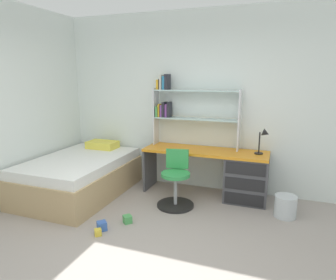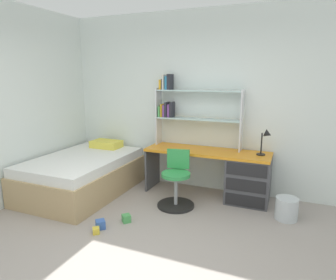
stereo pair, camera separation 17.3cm
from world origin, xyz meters
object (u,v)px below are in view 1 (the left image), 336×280
(swivel_chair, at_px, (176,185))
(toy_block_blue_2, at_px, (102,226))
(bed_platform, at_px, (80,176))
(toy_block_yellow_0, at_px, (98,232))
(toy_block_green_1, at_px, (127,219))
(waste_bin, at_px, (285,206))
(desk, at_px, (236,174))
(desk_lamp, at_px, (264,137))
(bookshelf_hutch, at_px, (184,106))

(swivel_chair, distance_m, toy_block_blue_2, 1.17)
(bed_platform, distance_m, toy_block_blue_2, 1.30)
(toy_block_blue_2, bearing_deg, bed_platform, 136.88)
(toy_block_yellow_0, xyz_separation_m, toy_block_blue_2, (-0.02, 0.12, 0.01))
(toy_block_green_1, bearing_deg, toy_block_yellow_0, -114.81)
(swivel_chair, distance_m, toy_block_yellow_0, 1.26)
(swivel_chair, bearing_deg, waste_bin, 6.15)
(desk, bearing_deg, toy_block_green_1, -132.85)
(desk_lamp, bearing_deg, waste_bin, -48.69)
(toy_block_yellow_0, bearing_deg, swivel_chair, 62.29)
(bookshelf_hutch, xyz_separation_m, desk_lamp, (1.22, -0.16, -0.39))
(desk, distance_m, swivel_chair, 0.93)
(swivel_chair, relative_size, toy_block_yellow_0, 10.28)
(toy_block_yellow_0, bearing_deg, toy_block_blue_2, 101.19)
(bookshelf_hutch, relative_size, toy_block_blue_2, 12.74)
(toy_block_yellow_0, height_order, toy_block_green_1, toy_block_green_1)
(waste_bin, bearing_deg, toy_block_yellow_0, -148.34)
(desk_lamp, relative_size, bed_platform, 0.21)
(waste_bin, xyz_separation_m, toy_block_yellow_0, (-2.02, -1.25, -0.10))
(bed_platform, bearing_deg, waste_bin, 4.85)
(bookshelf_hutch, height_order, toy_block_blue_2, bookshelf_hutch)
(bookshelf_hutch, height_order, toy_block_yellow_0, bookshelf_hutch)
(swivel_chair, xyz_separation_m, toy_block_green_1, (-0.40, -0.71, -0.26))
(desk_lamp, xyz_separation_m, bed_platform, (-2.65, -0.64, -0.67))
(bookshelf_hutch, relative_size, toy_block_yellow_0, 17.75)
(desk, relative_size, toy_block_blue_2, 17.49)
(desk_lamp, bearing_deg, swivel_chair, -154.21)
(toy_block_blue_2, bearing_deg, desk, 48.05)
(bookshelf_hutch, height_order, toy_block_green_1, bookshelf_hutch)
(bookshelf_hutch, bearing_deg, swivel_chair, -81.05)
(desk, height_order, desk_lamp, desk_lamp)
(bed_platform, distance_m, toy_block_green_1, 1.31)
(desk, xyz_separation_m, desk_lamp, (0.36, 0.01, 0.57))
(swivel_chair, bearing_deg, toy_block_yellow_0, -117.71)
(desk_lamp, distance_m, swivel_chair, 1.40)
(bookshelf_hutch, relative_size, waste_bin, 4.72)
(bookshelf_hutch, relative_size, desk_lamp, 3.52)
(waste_bin, relative_size, toy_block_blue_2, 2.70)
(desk, height_order, waste_bin, desk)
(desk, relative_size, bookshelf_hutch, 1.37)
(bookshelf_hutch, distance_m, bed_platform, 1.94)
(bookshelf_hutch, distance_m, desk_lamp, 1.29)
(toy_block_yellow_0, bearing_deg, desk_lamp, 44.00)
(desk_lamp, distance_m, bed_platform, 2.80)
(swivel_chair, height_order, toy_block_yellow_0, swivel_chair)
(swivel_chair, height_order, bed_platform, swivel_chair)
(swivel_chair, height_order, toy_block_green_1, swivel_chair)
(swivel_chair, distance_m, toy_block_green_1, 0.85)
(desk_lamp, bearing_deg, toy_block_green_1, -140.49)
(desk, relative_size, bed_platform, 1.00)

